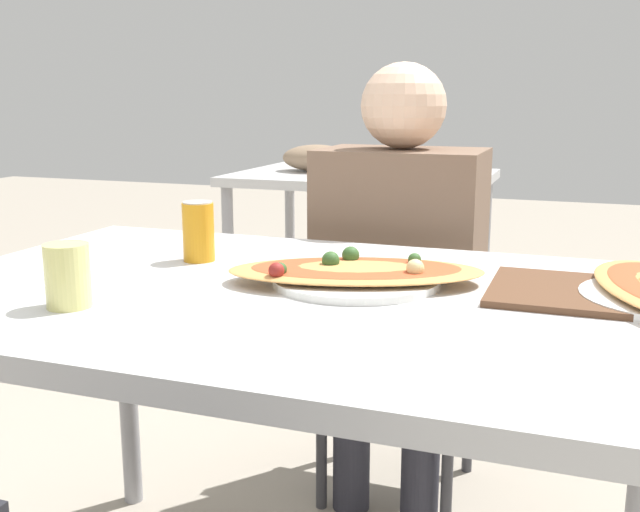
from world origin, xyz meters
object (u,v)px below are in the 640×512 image
object	(u,v)px
dining_table	(290,325)
pizza_main	(356,273)
chair_far_seated	(407,313)
soda_can	(198,231)
person_seated	(399,248)
drink_glass	(68,276)

from	to	relation	value
dining_table	pizza_main	bearing A→B (deg)	39.23
chair_far_seated	pizza_main	xyz separation A→B (m)	(0.06, -0.70, 0.28)
soda_can	person_seated	bearing A→B (deg)	59.51
dining_table	chair_far_seated	bearing A→B (deg)	87.48
chair_far_seated	person_seated	world-z (taller)	person_seated
chair_far_seated	pizza_main	bearing A→B (deg)	95.31
person_seated	pizza_main	distance (m)	0.60
person_seated	drink_glass	distance (m)	0.96
pizza_main	soda_can	distance (m)	0.38
drink_glass	pizza_main	bearing A→B (deg)	38.04
chair_far_seated	drink_glass	size ratio (longest dim) A/B	8.20
soda_can	dining_table	bearing A→B (deg)	-30.00
dining_table	chair_far_seated	world-z (taller)	chair_far_seated
pizza_main	person_seated	bearing A→B (deg)	96.30
person_seated	pizza_main	size ratio (longest dim) A/B	2.29
dining_table	drink_glass	world-z (taller)	drink_glass
dining_table	soda_can	distance (m)	0.34
person_seated	drink_glass	xyz separation A→B (m)	(-0.33, -0.90, 0.11)
chair_far_seated	pizza_main	size ratio (longest dim) A/B	1.67
drink_glass	person_seated	bearing A→B (deg)	69.77
drink_glass	dining_table	bearing A→B (deg)	37.63
pizza_main	chair_far_seated	bearing A→B (deg)	95.31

